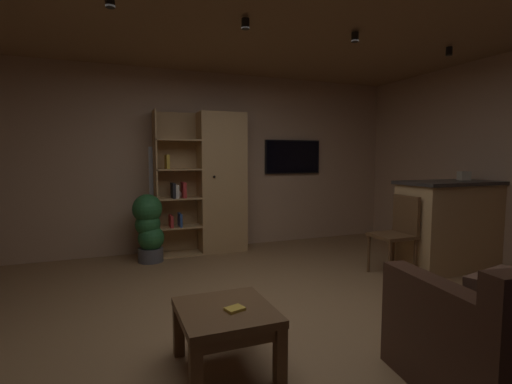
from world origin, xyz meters
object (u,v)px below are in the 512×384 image
(bookshelf_cabinet, at_px, (216,184))
(coffee_table, at_px, (226,321))
(kitchen_bar_counter, at_px, (456,224))
(table_book_0, at_px, (235,309))
(tissue_box, at_px, (464,176))
(wall_mounted_tv, at_px, (293,157))
(dining_chair, at_px, (398,229))
(potted_floor_plant, at_px, (149,226))

(bookshelf_cabinet, distance_m, coffee_table, 3.16)
(kitchen_bar_counter, relative_size, table_book_0, 13.12)
(tissue_box, height_order, wall_mounted_tv, wall_mounted_tv)
(kitchen_bar_counter, bearing_deg, bookshelf_cabinet, 143.82)
(table_book_0, bearing_deg, wall_mounted_tv, 57.86)
(coffee_table, height_order, wall_mounted_tv, wall_mounted_tv)
(tissue_box, xyz_separation_m, coffee_table, (-3.48, -1.20, -0.81))
(bookshelf_cabinet, bearing_deg, tissue_box, -33.36)
(table_book_0, distance_m, dining_chair, 2.69)
(bookshelf_cabinet, distance_m, tissue_box, 3.27)
(bookshelf_cabinet, bearing_deg, dining_chair, -47.52)
(bookshelf_cabinet, distance_m, kitchen_bar_counter, 3.20)
(dining_chair, distance_m, potted_floor_plant, 3.09)
(bookshelf_cabinet, xyz_separation_m, table_book_0, (-0.71, -3.06, -0.58))
(kitchen_bar_counter, bearing_deg, coffee_table, -161.14)
(coffee_table, bearing_deg, potted_floor_plant, 94.36)
(bookshelf_cabinet, xyz_separation_m, potted_floor_plant, (-0.96, -0.24, -0.51))
(kitchen_bar_counter, xyz_separation_m, wall_mounted_tv, (-1.21, 2.08, 0.83))
(kitchen_bar_counter, bearing_deg, dining_chair, 177.65)
(bookshelf_cabinet, bearing_deg, coffee_table, -104.10)
(coffee_table, bearing_deg, bookshelf_cabinet, 75.90)
(tissue_box, distance_m, coffee_table, 3.77)
(coffee_table, bearing_deg, wall_mounted_tv, 56.87)
(kitchen_bar_counter, distance_m, wall_mounted_tv, 2.55)
(kitchen_bar_counter, xyz_separation_m, table_book_0, (-3.27, -1.19, -0.13))
(coffee_table, relative_size, wall_mounted_tv, 0.66)
(wall_mounted_tv, bearing_deg, tissue_box, -55.35)
(wall_mounted_tv, bearing_deg, potted_floor_plant, -169.05)
(bookshelf_cabinet, height_order, tissue_box, bookshelf_cabinet)
(dining_chair, bearing_deg, bookshelf_cabinet, 132.48)
(bookshelf_cabinet, relative_size, wall_mounted_tv, 2.10)
(kitchen_bar_counter, xyz_separation_m, coffee_table, (-3.31, -1.13, -0.22))
(tissue_box, distance_m, wall_mounted_tv, 2.45)
(potted_floor_plant, relative_size, wall_mounted_tv, 0.93)
(wall_mounted_tv, bearing_deg, coffee_table, -123.13)
(tissue_box, distance_m, potted_floor_plant, 4.06)
(bookshelf_cabinet, xyz_separation_m, dining_chair, (1.68, -1.83, -0.46))
(coffee_table, xyz_separation_m, dining_chair, (2.43, 1.17, 0.21))
(table_book_0, xyz_separation_m, wall_mounted_tv, (2.05, 3.27, 0.96))
(coffee_table, xyz_separation_m, wall_mounted_tv, (2.10, 3.21, 1.05))
(coffee_table, distance_m, table_book_0, 0.12)
(dining_chair, bearing_deg, wall_mounted_tv, 99.38)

